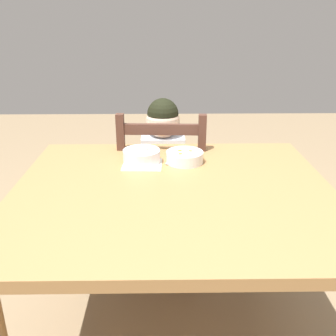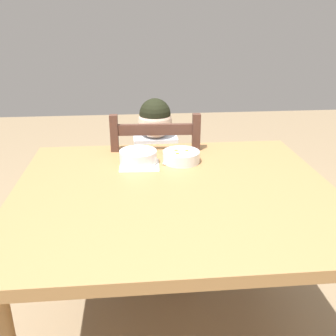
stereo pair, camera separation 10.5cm
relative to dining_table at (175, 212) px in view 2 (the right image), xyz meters
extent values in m
cube|color=#A77948|center=(0.00, 0.00, 0.08)|extent=(1.19, 1.04, 0.04)
cylinder|color=#A77948|center=(-0.52, 0.44, -0.29)|extent=(0.07, 0.07, 0.69)
cylinder|color=#A77948|center=(0.52, 0.44, -0.29)|extent=(0.07, 0.07, 0.69)
cube|color=#4F3025|center=(-0.04, 0.62, -0.21)|extent=(0.44, 0.44, 0.02)
cube|color=#4F3025|center=(0.16, 0.80, -0.43)|extent=(0.04, 0.04, 0.41)
cube|color=#4F3025|center=(-0.22, 0.82, -0.43)|extent=(0.04, 0.04, 0.41)
cube|color=#4F3025|center=(0.15, 0.42, -0.43)|extent=(0.04, 0.04, 0.41)
cube|color=#4F3025|center=(-0.23, 0.44, -0.43)|extent=(0.04, 0.04, 0.41)
cube|color=#4F3025|center=(0.15, 0.42, 0.03)|extent=(0.04, 0.04, 0.47)
cube|color=#4F3025|center=(-0.23, 0.44, 0.03)|extent=(0.04, 0.04, 0.47)
cube|color=#4F3025|center=(-0.04, 0.43, 0.20)|extent=(0.36, 0.04, 0.05)
cube|color=#4F3025|center=(-0.04, 0.43, 0.06)|extent=(0.36, 0.04, 0.05)
cube|color=silver|center=(-0.04, 0.59, -0.04)|extent=(0.22, 0.14, 0.32)
sphere|color=beige|center=(-0.04, 0.59, 0.19)|extent=(0.17, 0.17, 0.17)
sphere|color=black|center=(-0.04, 0.59, 0.23)|extent=(0.16, 0.16, 0.16)
cylinder|color=#3F4C72|center=(-0.09, 0.47, -0.42)|extent=(0.07, 0.07, 0.43)
cylinder|color=#3F4C72|center=(0.02, 0.47, -0.42)|extent=(0.07, 0.07, 0.43)
cylinder|color=silver|center=(-0.17, 0.49, 0.04)|extent=(0.06, 0.24, 0.13)
cylinder|color=silver|center=(0.09, 0.49, 0.04)|extent=(0.06, 0.24, 0.13)
cylinder|color=white|center=(-0.13, 0.27, 0.13)|extent=(0.16, 0.16, 0.06)
cylinder|color=white|center=(-0.13, 0.27, 0.10)|extent=(0.07, 0.07, 0.01)
cylinder|color=#459635|center=(-0.13, 0.27, 0.13)|extent=(0.13, 0.13, 0.03)
sphere|color=green|center=(-0.10, 0.28, 0.15)|extent=(0.01, 0.01, 0.01)
sphere|color=#3B8A35|center=(-0.16, 0.31, 0.15)|extent=(0.01, 0.01, 0.01)
sphere|color=#509A31|center=(-0.13, 0.28, 0.15)|extent=(0.01, 0.01, 0.01)
cylinder|color=white|center=(0.06, 0.27, 0.12)|extent=(0.16, 0.16, 0.05)
cylinder|color=white|center=(0.06, 0.27, 0.10)|extent=(0.07, 0.07, 0.01)
cylinder|color=orange|center=(0.06, 0.27, 0.13)|extent=(0.13, 0.13, 0.03)
cube|color=orange|center=(0.04, 0.24, 0.14)|extent=(0.01, 0.01, 0.01)
cube|color=orange|center=(0.08, 0.28, 0.14)|extent=(0.02, 0.02, 0.01)
cube|color=orange|center=(0.04, 0.28, 0.14)|extent=(0.02, 0.02, 0.01)
cube|color=silver|center=(0.05, 0.28, 0.10)|extent=(0.09, 0.06, 0.00)
ellipsoid|color=silver|center=(-0.01, 0.25, 0.10)|extent=(0.05, 0.05, 0.01)
cube|color=white|center=(-0.12, 0.24, 0.10)|extent=(0.17, 0.16, 0.00)
camera|label=1|loc=(-0.04, -1.28, 0.70)|focal=41.13mm
camera|label=2|loc=(-0.14, -1.28, 0.70)|focal=41.13mm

